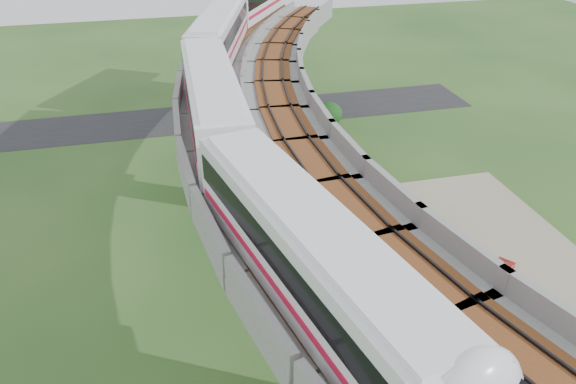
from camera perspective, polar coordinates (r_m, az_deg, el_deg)
The scene contains 13 objects.
ground at distance 37.03m, azimuth -2.58°, elevation -9.85°, with size 160.00×160.00×0.00m, color #274D1F.
dirt_lot at distance 40.06m, azimuth 18.26°, elevation -8.04°, with size 18.00×26.00×0.04m, color gray.
asphalt_road at distance 62.84m, azimuth -8.16°, elevation 7.53°, with size 60.00×8.00×0.03m, color #232326.
viaduct at distance 32.85m, azimuth 3.65°, elevation 3.44°, with size 19.58×73.98×11.40m.
metro_train at distance 39.06m, azimuth -4.20°, elevation 12.95°, with size 15.42×60.62×3.64m.
fence at distance 39.15m, azimuth 11.61°, elevation -6.62°, with size 3.87×38.73×1.50m.
tree_0 at distance 58.53m, azimuth 4.15°, elevation 7.93°, with size 2.83×2.83×3.00m.
tree_1 at distance 48.48m, azimuth 4.59°, elevation 3.44°, with size 2.21×2.21×3.06m.
tree_2 at distance 39.94m, azimuth 4.79°, elevation -3.63°, with size 2.47×2.47×2.71m.
tree_3 at distance 33.03m, azimuth 9.85°, elevation -11.05°, with size 2.53×2.53×3.34m.
car_white at distance 35.48m, azimuth 26.63°, elevation -14.60°, with size 1.36×3.39×1.15m, color white.
car_red at distance 39.79m, azimuth 20.54°, elevation -7.78°, with size 1.15×3.29×1.08m, color maroon.
car_dark at distance 41.57m, azimuth 14.19°, elevation -4.80°, with size 1.61×3.96×1.15m, color black.
Camera 1 is at (-5.23, -27.97, 23.69)m, focal length 35.00 mm.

